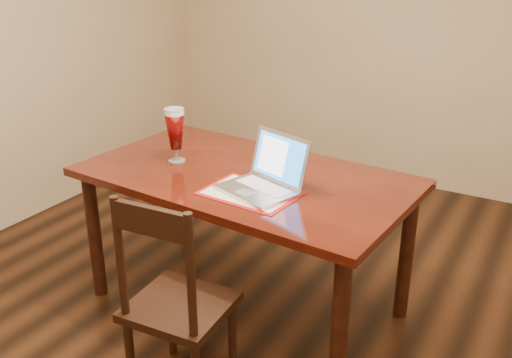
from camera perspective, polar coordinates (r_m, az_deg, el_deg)
The scene contains 3 objects.
ground at distance 3.09m, azimuth 0.48°, elevation -15.95°, with size 5.00×5.00×0.00m, color black.
dining_table at distance 3.02m, azimuth -1.24°, elevation -1.01°, with size 1.78×1.09×1.11m.
dining_chair at distance 2.56m, azimuth -8.07°, elevation -12.27°, with size 0.45×0.43×1.00m.
Camera 1 is at (1.19, -2.11, 1.91)m, focal length 40.00 mm.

